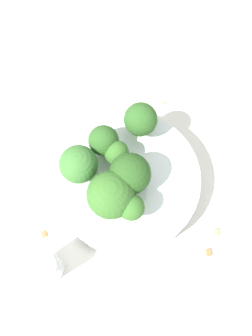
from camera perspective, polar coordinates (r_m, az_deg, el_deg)
name	(u,v)px	position (r m, az deg, el deg)	size (l,w,h in m)	color
ground_plane	(126,187)	(0.48, 0.00, -3.25)	(3.00, 3.00, 0.00)	silver
bowl	(126,182)	(0.46, 0.00, -2.41)	(0.20, 0.20, 0.05)	silver
broccoli_floret_0	(117,154)	(0.43, -1.64, 2.54)	(0.03, 0.03, 0.04)	#8EB770
broccoli_floret_1	(141,120)	(0.44, 2.55, 8.35)	(0.04, 0.04, 0.06)	#8EB770
broccoli_floret_2	(131,208)	(0.40, 0.92, -7.01)	(0.03, 0.03, 0.05)	#8EB770
broccoli_floret_3	(104,141)	(0.43, -3.92, 4.71)	(0.04, 0.04, 0.05)	#8EB770
broccoli_floret_4	(130,174)	(0.40, 0.69, -1.09)	(0.05, 0.05, 0.06)	#84AD66
broccoli_floret_5	(111,195)	(0.40, -2.65, -4.71)	(0.06, 0.06, 0.07)	#8EB770
broccoli_floret_6	(79,162)	(0.42, -8.17, 1.10)	(0.05, 0.05, 0.06)	#7A9E5B
pepper_shaker	(46,267)	(0.44, -13.69, -16.46)	(0.04, 0.04, 0.06)	silver
almond_crumb_0	(209,253)	(0.47, 14.25, -14.09)	(0.01, 0.01, 0.01)	olive
almond_crumb_1	(44,234)	(0.48, -14.14, -11.03)	(0.01, 0.01, 0.01)	olive
almond_crumb_2	(164,102)	(0.54, 6.66, 11.33)	(0.01, 0.00, 0.01)	tan
almond_crumb_3	(217,232)	(0.48, 15.59, -10.66)	(0.01, 0.01, 0.01)	tan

